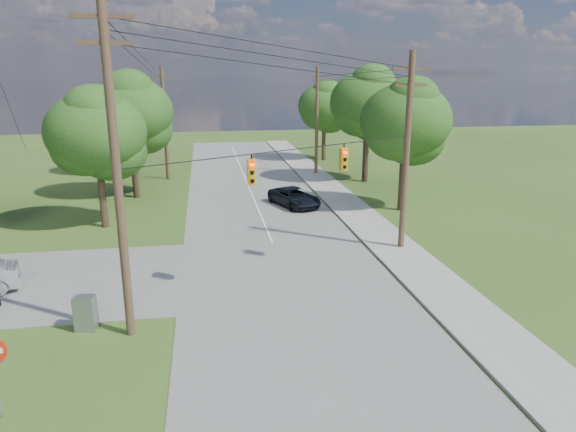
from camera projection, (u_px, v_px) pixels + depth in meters
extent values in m
plane|color=#35511B|center=(255.00, 329.00, 19.44)|extent=(140.00, 140.00, 0.00)
cube|color=gray|center=(286.00, 276.00, 24.50)|extent=(10.00, 100.00, 0.03)
cube|color=#9E9B94|center=(419.00, 267.00, 25.53)|extent=(2.60, 100.00, 0.12)
cylinder|color=brown|center=(117.00, 175.00, 17.50)|extent=(0.32, 0.32, 12.00)
cube|color=brown|center=(102.00, 16.00, 16.13)|extent=(2.00, 0.12, 0.14)
cube|color=brown|center=(105.00, 43.00, 16.34)|extent=(1.70, 0.12, 0.14)
cylinder|color=brown|center=(406.00, 154.00, 27.02)|extent=(0.32, 0.32, 10.50)
cube|color=brown|center=(412.00, 68.00, 25.86)|extent=(2.00, 0.12, 0.14)
cube|color=brown|center=(411.00, 85.00, 26.07)|extent=(1.70, 0.12, 0.14)
cylinder|color=brown|center=(317.00, 122.00, 48.01)|extent=(0.32, 0.32, 10.00)
cube|color=brown|center=(317.00, 76.00, 46.91)|extent=(2.00, 0.12, 0.14)
cylinder|color=brown|center=(165.00, 124.00, 45.84)|extent=(0.32, 0.32, 10.00)
cube|color=brown|center=(162.00, 77.00, 44.74)|extent=(2.00, 0.12, 0.14)
cylinder|color=black|center=(293.00, 48.00, 20.99)|extent=(13.52, 7.63, 1.53)
cylinder|color=black|center=(293.00, 59.00, 21.10)|extent=(13.52, 7.63, 1.53)
cylinder|color=black|center=(293.00, 69.00, 21.21)|extent=(13.52, 7.63, 1.53)
cylinder|color=black|center=(351.00, 74.00, 36.38)|extent=(0.03, 22.00, 0.53)
cylinder|color=black|center=(146.00, 60.00, 30.43)|extent=(0.43, 29.60, 2.03)
cylinder|color=black|center=(351.00, 79.00, 36.49)|extent=(0.03, 22.00, 0.53)
cylinder|color=black|center=(147.00, 67.00, 30.54)|extent=(0.43, 29.60, 2.03)
cylinder|color=black|center=(293.00, 149.00, 22.11)|extent=(13.52, 7.63, 0.04)
cube|color=#EAA60D|center=(252.00, 172.00, 20.88)|extent=(0.32, 0.22, 1.05)
sphere|color=#FF0C05|center=(252.00, 164.00, 20.65)|extent=(0.17, 0.17, 0.17)
cube|color=#EAA60D|center=(251.00, 171.00, 21.11)|extent=(0.32, 0.22, 1.05)
sphere|color=#FF0C05|center=(251.00, 162.00, 21.15)|extent=(0.17, 0.17, 0.17)
cube|color=#EAA60D|center=(344.00, 159.00, 24.05)|extent=(0.32, 0.22, 1.05)
sphere|color=#FF0C05|center=(345.00, 152.00, 23.82)|extent=(0.17, 0.17, 0.17)
cube|color=#EAA60D|center=(343.00, 158.00, 24.28)|extent=(0.32, 0.22, 1.05)
sphere|color=#FF0C05|center=(342.00, 151.00, 24.32)|extent=(0.17, 0.17, 0.17)
cylinder|color=#453522|center=(103.00, 203.00, 32.03)|extent=(0.45, 0.45, 3.15)
ellipsoid|color=#224A16|center=(96.00, 132.00, 30.86)|extent=(6.00, 6.00, 4.92)
cylinder|color=#453522|center=(135.00, 175.00, 39.75)|extent=(0.50, 0.50, 3.50)
ellipsoid|color=#224A16|center=(130.00, 112.00, 38.45)|extent=(6.40, 6.40, 5.25)
cylinder|color=#453522|center=(126.00, 157.00, 48.97)|extent=(0.48, 0.47, 3.32)
ellipsoid|color=#224A16|center=(122.00, 108.00, 47.73)|extent=(6.00, 6.00, 4.92)
cylinder|color=#453522|center=(402.00, 187.00, 36.08)|extent=(0.48, 0.48, 3.32)
ellipsoid|color=#224A16|center=(406.00, 121.00, 34.84)|extent=(6.20, 6.20, 5.08)
cylinder|color=#453522|center=(365.00, 161.00, 45.61)|extent=(0.52, 0.52, 3.67)
ellipsoid|color=#224A16|center=(368.00, 103.00, 44.25)|extent=(6.60, 6.60, 5.41)
cylinder|color=#453522|center=(324.00, 146.00, 56.94)|extent=(0.45, 0.45, 3.15)
ellipsoid|color=#224A16|center=(324.00, 106.00, 55.76)|extent=(5.80, 5.80, 4.76)
imported|color=black|center=(294.00, 197.00, 37.27)|extent=(3.77, 5.24, 1.33)
cube|color=gray|center=(85.00, 313.00, 19.23)|extent=(0.81, 0.63, 1.36)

